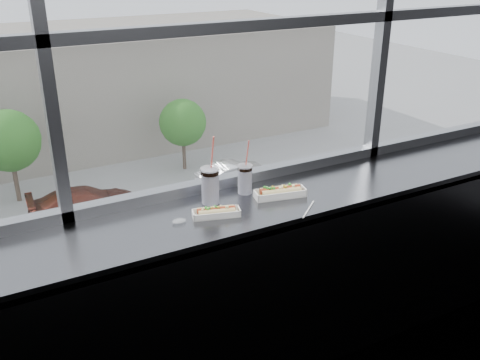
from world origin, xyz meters
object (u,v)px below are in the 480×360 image
car_far_c (233,170)px  car_far_b (84,199)px  tree_center (9,141)px  hotdog_tray_left (216,212)px  loose_straw (308,209)px  soda_cup_left (210,184)px  car_near_c (91,285)px  tree_right (183,123)px  hotdog_tray_right (280,192)px  soda_cup_right (245,178)px  wrapper (179,221)px

car_far_c → car_far_b: (-8.96, 0.00, 0.10)m
car_far_b → tree_center: size_ratio=1.24×
hotdog_tray_left → car_far_c: (12.79, 24.33, -11.05)m
loose_straw → car_far_b: loose_straw is taller
soda_cup_left → car_near_c: size_ratio=0.06×
car_far_b → tree_right: size_ratio=1.42×
car_far_b → hotdog_tray_right: bearing=175.0°
loose_straw → car_far_c: loose_straw is taller
soda_cup_right → car_near_c: soda_cup_right is taller
soda_cup_right → tree_center: size_ratio=0.06×
loose_straw → tree_right: size_ratio=0.04×
hotdog_tray_left → loose_straw: hotdog_tray_left is taller
hotdog_tray_left → soda_cup_left: soda_cup_left is taller
soda_cup_right → car_far_b: 26.77m
wrapper → soda_cup_right: bearing=18.8°
car_far_b → tree_right: (7.42, 4.00, 2.03)m
hotdog_tray_right → soda_cup_right: 0.21m
loose_straw → car_far_b: size_ratio=0.03×
hotdog_tray_right → loose_straw: size_ratio=1.43×
loose_straw → soda_cup_right: bearing=78.7°
hotdog_tray_left → soda_cup_right: soda_cup_right is taller
wrapper → car_far_c: 29.68m
hotdog_tray_left → wrapper: 0.20m
car_near_c → tree_center: (-1.26, 12.00, 2.59)m
hotdog_tray_left → car_near_c: hotdog_tray_left is taller
hotdog_tray_right → wrapper: size_ratio=3.56×
hotdog_tray_right → car_near_c: size_ratio=0.05×
tree_right → car_far_b: bearing=-151.7°
hotdog_tray_right → car_far_b: size_ratio=0.04×
car_far_c → car_near_c: (-10.61, -8.00, 0.01)m
wrapper → car_far_b: wrapper is taller
car_far_c → tree_right: size_ratio=1.29×
car_far_b → tree_right: 8.67m
soda_cup_right → tree_center: (0.65, 28.14, -8.51)m
soda_cup_right → car_far_c: (12.52, 24.14, -11.12)m
car_far_b → tree_center: (-2.90, 4.00, 2.50)m
soda_cup_right → car_near_c: bearing=83.3°
loose_straw → car_far_b: (3.36, 24.50, -10.92)m
soda_cup_right → car_far_c: soda_cup_right is taller
hotdog_tray_left → car_near_c: size_ratio=0.04×
tree_right → wrapper: bearing=-112.0°
soda_cup_right → tree_center: 29.41m
soda_cup_right → car_far_c: bearing=62.6°
car_far_b → car_near_c: car_far_b is taller
car_far_c → car_near_c: 13.29m
car_far_b → tree_right: tree_right is taller
wrapper → tree_right: wrapper is taller
soda_cup_left → tree_center: size_ratio=0.07×
soda_cup_left → car_far_c: size_ratio=0.06×
soda_cup_right → loose_straw: (0.19, -0.35, -0.09)m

